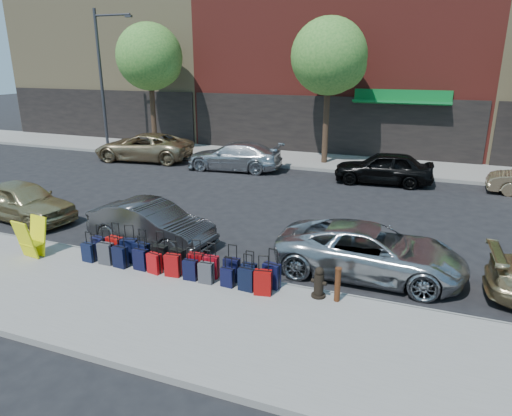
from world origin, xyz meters
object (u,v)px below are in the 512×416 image
at_px(tree_center, 332,59).
at_px(car_near_1, 151,224).
at_px(suitcase_front_5, 178,260).
at_px(car_far_2, 383,168).
at_px(bollard, 338,284).
at_px(streetlight, 103,72).
at_px(fire_hydrant, 319,283).
at_px(car_near_2, 370,251).
at_px(display_rack, 31,238).
at_px(car_far_1, 234,156).
at_px(car_far_0, 143,147).
at_px(car_near_0, 23,201).
at_px(tree_left, 152,59).

xyz_separation_m(tree_center, car_near_1, (-2.48, -12.72, -4.75)).
relative_size(suitcase_front_5, car_far_2, 0.22).
bearing_deg(bollard, streetlight, 141.12).
relative_size(fire_hydrant, car_near_2, 0.15).
height_order(display_rack, car_far_1, car_far_1).
height_order(tree_center, car_far_0, tree_center).
bearing_deg(car_near_2, streetlight, 55.82).
distance_m(fire_hydrant, car_near_0, 11.09).
height_order(car_near_1, car_far_1, car_far_1).
distance_m(streetlight, bollard, 22.14).
relative_size(fire_hydrant, car_near_0, 0.18).
xyz_separation_m(streetlight, car_far_2, (16.64, -2.11, -3.93)).
height_order(car_far_1, car_far_2, car_far_2).
distance_m(display_rack, car_far_1, 12.21).
height_order(tree_center, car_near_1, tree_center).
bearing_deg(tree_left, car_far_1, -23.45).
xyz_separation_m(streetlight, car_near_2, (17.38, -11.72, -4.00)).
bearing_deg(display_rack, tree_left, 117.75).
distance_m(fire_hydrant, car_near_2, 2.09).
relative_size(tree_left, car_far_1, 1.50).
xyz_separation_m(fire_hydrant, car_far_2, (0.14, 11.51, 0.24)).
bearing_deg(suitcase_front_5, car_near_1, 149.97).
bearing_deg(car_near_1, fire_hydrant, -99.18).
relative_size(streetlight, car_far_1, 1.65).
height_order(display_rack, car_far_0, car_far_0).
bearing_deg(car_near_0, bollard, -91.96).
xyz_separation_m(suitcase_front_5, car_near_1, (-1.83, 1.55, 0.21)).
bearing_deg(car_far_2, fire_hydrant, -4.59).
bearing_deg(car_far_1, car_near_1, 4.32).
height_order(streetlight, bollard, streetlight).
bearing_deg(fire_hydrant, car_far_1, 132.10).
distance_m(tree_left, bollard, 20.63).
height_order(suitcase_front_5, car_far_1, car_far_1).
xyz_separation_m(streetlight, fire_hydrant, (16.50, -13.61, -4.17)).
distance_m(streetlight, car_near_2, 21.34).
height_order(car_near_1, car_near_2, car_near_2).
distance_m(streetlight, display_rack, 17.09).
bearing_deg(car_near_1, display_rack, 139.85).
height_order(fire_hydrant, car_far_0, car_far_0).
relative_size(display_rack, car_near_0, 0.27).
bearing_deg(display_rack, car_near_1, 50.11).
bearing_deg(suitcase_front_5, fire_hydrant, 9.51).
bearing_deg(car_near_1, car_far_1, 16.35).
relative_size(tree_center, car_far_1, 1.50).
height_order(tree_center, car_near_0, tree_center).
height_order(bollard, car_near_2, car_near_2).
xyz_separation_m(tree_center, suitcase_front_5, (-0.65, -14.27, -4.97)).
height_order(fire_hydrant, car_far_1, car_far_1).
distance_m(suitcase_front_5, display_rack, 4.27).
height_order(tree_left, car_far_2, tree_left).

